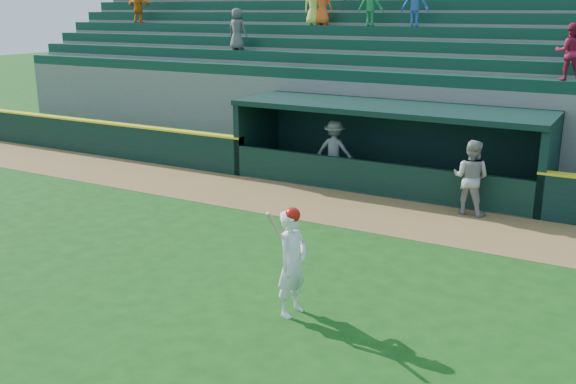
# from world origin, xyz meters

# --- Properties ---
(ground) EXTENTS (120.00, 120.00, 0.00)m
(ground) POSITION_xyz_m (0.00, 0.00, 0.00)
(ground) COLOR #144411
(ground) RESTS_ON ground
(warning_track) EXTENTS (40.00, 3.00, 0.01)m
(warning_track) POSITION_xyz_m (0.00, 4.90, 0.01)
(warning_track) COLOR brown
(warning_track) RESTS_ON ground
(field_wall_left) EXTENTS (15.50, 0.30, 1.20)m
(field_wall_left) POSITION_xyz_m (-12.25, 6.55, 0.60)
(field_wall_left) COLOR black
(field_wall_left) RESTS_ON ground
(wall_stripe_left) EXTENTS (15.50, 0.32, 0.06)m
(wall_stripe_left) POSITION_xyz_m (-12.25, 6.55, 1.23)
(wall_stripe_left) COLOR yellow
(wall_stripe_left) RESTS_ON field_wall_left
(dugout_player_front) EXTENTS (1.02, 0.82, 1.98)m
(dugout_player_front) POSITION_xyz_m (2.93, 6.08, 0.99)
(dugout_player_front) COLOR #9D9C98
(dugout_player_front) RESTS_ON ground
(dugout_player_inside) EXTENTS (1.27, 0.82, 1.86)m
(dugout_player_inside) POSITION_xyz_m (-1.74, 7.67, 0.93)
(dugout_player_inside) COLOR #A8A8A3
(dugout_player_inside) RESTS_ON ground
(dugout) EXTENTS (9.40, 2.80, 2.46)m
(dugout) POSITION_xyz_m (0.00, 8.00, 1.36)
(dugout) COLOR slate
(dugout) RESTS_ON ground
(stands) EXTENTS (34.50, 6.29, 7.59)m
(stands) POSITION_xyz_m (-0.01, 12.57, 2.40)
(stands) COLOR slate
(stands) RESTS_ON ground
(batter_at_plate) EXTENTS (0.54, 0.85, 1.98)m
(batter_at_plate) POSITION_xyz_m (1.68, -1.23, 0.98)
(batter_at_plate) COLOR white
(batter_at_plate) RESTS_ON ground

